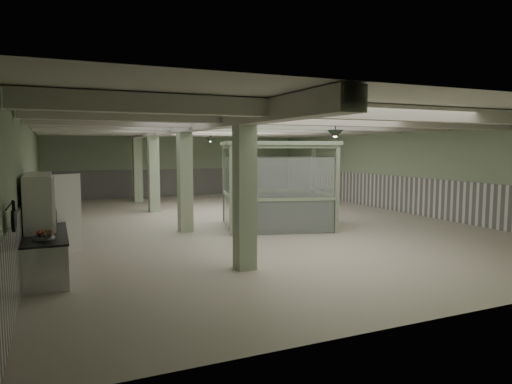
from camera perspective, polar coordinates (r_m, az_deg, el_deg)
name	(u,v)px	position (r m, az deg, el deg)	size (l,w,h in m)	color
floor	(245,222)	(16.68, -1.36, -3.73)	(20.00, 20.00, 0.00)	beige
ceiling	(245,122)	(16.49, -1.38, 8.71)	(14.00, 20.00, 0.02)	beige
wall_back	(177,164)	(26.00, -9.86, 3.51)	(14.00, 0.02, 3.60)	#97AB89
wall_front	(482,203)	(8.23, 26.40, -1.25)	(14.00, 0.02, 3.60)	#97AB89
wall_left	(29,178)	(15.25, -26.47, 1.62)	(0.02, 20.00, 3.60)	#97AB89
wall_right	(398,169)	(20.23, 17.30, 2.78)	(0.02, 20.00, 3.60)	#97AB89
wainscot_left	(32,212)	(15.35, -26.20, -2.29)	(0.05, 19.90, 1.50)	silver
wainscot_right	(397,194)	(20.28, 17.16, -0.18)	(0.05, 19.90, 1.50)	silver
wainscot_back	(177,182)	(26.03, -9.81, 1.20)	(13.90, 0.05, 1.50)	silver
girder	(176,127)	(15.69, -9.93, 7.99)	(0.45, 19.90, 0.40)	beige
beam_a	(383,113)	(9.99, 15.58, 9.53)	(13.90, 0.35, 0.32)	beige
beam_b	(319,119)	(12.02, 7.90, 8.98)	(13.90, 0.35, 0.32)	beige
beam_c	(276,124)	(14.20, 2.52, 8.49)	(13.90, 0.35, 0.32)	beige
beam_d	(245,127)	(16.48, -1.38, 8.09)	(13.90, 0.35, 0.32)	beige
beam_e	(222,130)	(18.81, -4.33, 7.76)	(13.90, 0.35, 0.32)	beige
beam_f	(203,132)	(21.18, -6.61, 7.49)	(13.90, 0.35, 0.32)	beige
beam_g	(189,133)	(23.58, -8.44, 7.27)	(13.90, 0.35, 0.32)	beige
column_a	(245,189)	(10.00, -1.43, 0.44)	(0.42, 0.42, 3.60)	#AEC59E
column_b	(185,176)	(14.74, -8.88, 2.02)	(0.42, 0.42, 3.60)	#AEC59E
column_c	(154,169)	(19.60, -12.69, 2.81)	(0.42, 0.42, 3.60)	#AEC59E
column_d	(138,166)	(23.53, -14.59, 3.21)	(0.42, 0.42, 3.60)	#AEC59E
hook_rail	(10,205)	(7.68, -28.40, -1.41)	(0.02, 0.02, 1.20)	black
pendant_front	(335,134)	(12.27, 9.88, 7.15)	(0.44, 0.44, 0.22)	#2A382B
pendant_mid	(252,138)	(17.12, -0.47, 6.76)	(0.44, 0.44, 0.22)	#2A382B
pendant_back	(210,140)	(21.80, -5.73, 6.47)	(0.44, 0.44, 0.22)	#2A382B
prep_counter	(47,244)	(11.70, -24.71, -5.95)	(0.87, 4.95, 0.91)	silver
pitcher_near	(47,213)	(12.71, -24.68, -2.37)	(0.21, 0.24, 0.31)	silver
pitcher_far	(45,220)	(11.62, -24.90, -3.15)	(0.19, 0.22, 0.27)	silver
veg_colander	(44,236)	(9.76, -25.01, -4.97)	(0.43, 0.43, 0.20)	#3A3A3F
orange_bowl	(50,225)	(11.43, -24.38, -3.75)	(0.23, 0.23, 0.08)	#B2B2B7
skillet_near	(13,221)	(7.51, -28.05, -3.23)	(0.33, 0.33, 0.04)	black
skillet_far	(15,218)	(7.78, -27.92, -2.95)	(0.29, 0.29, 0.04)	black
walkin_cooler	(41,223)	(11.34, -25.26, -3.51)	(1.07, 2.20, 2.02)	white
guard_booth	(277,171)	(15.39, 2.60, 2.68)	(4.26, 3.87, 2.89)	#8DA483
filing_cabinet	(324,205)	(16.90, 8.49, -1.56)	(0.40, 0.57, 1.23)	#55594A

